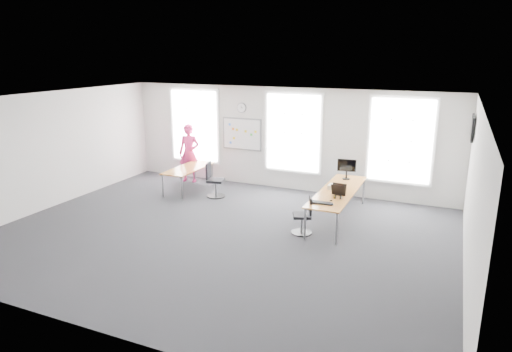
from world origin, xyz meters
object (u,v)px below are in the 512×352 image
at_px(person, 189,153).
at_px(keyboard, 322,203).
at_px(desk_right, 338,192).
at_px(chair_right, 304,217).
at_px(headphones, 338,197).
at_px(monitor, 347,167).
at_px(desk_left, 188,170).
at_px(chair_left, 214,182).

bearing_deg(person, keyboard, -36.87).
bearing_deg(desk_right, keyboard, -94.94).
relative_size(chair_right, person, 0.48).
xyz_separation_m(chair_right, keyboard, (0.37, 0.04, 0.37)).
bearing_deg(chair_right, headphones, 106.94).
bearing_deg(desk_right, person, 163.43).
bearing_deg(monitor, desk_left, 179.26).
bearing_deg(headphones, desk_right, 87.53).
distance_m(desk_right, keyboard, 1.11).
height_order(desk_left, monitor, monitor).
distance_m(person, keyboard, 5.67).
distance_m(desk_left, chair_right, 4.57).
distance_m(desk_right, monitor, 1.14).
height_order(person, monitor, person).
bearing_deg(monitor, headphones, -88.78).
bearing_deg(keyboard, chair_right, -176.93).
distance_m(desk_left, chair_left, 1.04).
xyz_separation_m(desk_right, chair_left, (-3.65, 0.43, -0.27)).
bearing_deg(person, chair_left, -45.91).
xyz_separation_m(desk_right, keyboard, (-0.10, -1.11, 0.06)).
distance_m(person, headphones, 5.69).
bearing_deg(desk_left, keyboard, -21.67).
xyz_separation_m(desk_left, keyboard, (4.55, -1.81, 0.13)).
height_order(keyboard, monitor, monitor).
height_order(desk_right, person, person).
distance_m(desk_right, person, 5.34).
xyz_separation_m(desk_left, chair_right, (4.17, -1.85, -0.24)).
height_order(desk_right, chair_left, chair_left).
bearing_deg(keyboard, chair_left, 153.03).
distance_m(chair_right, person, 5.38).
xyz_separation_m(person, keyboard, (5.02, -2.63, -0.15)).
xyz_separation_m(headphones, monitor, (-0.20, 1.73, 0.28)).
bearing_deg(desk_right, desk_left, 171.41).
height_order(desk_left, person, person).
bearing_deg(headphones, keyboard, -133.30).
relative_size(desk_right, chair_right, 3.50).
bearing_deg(chair_right, monitor, 147.38).
bearing_deg(monitor, desk_right, -92.54).
height_order(desk_right, headphones, headphones).
distance_m(desk_right, headphones, 0.67).
xyz_separation_m(desk_left, person, (-0.47, 0.82, 0.29)).
xyz_separation_m(chair_right, person, (-4.64, 2.67, 0.52)).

